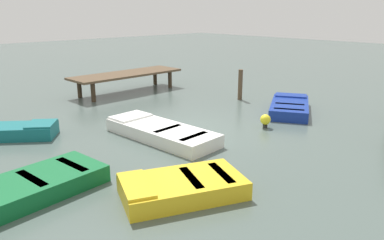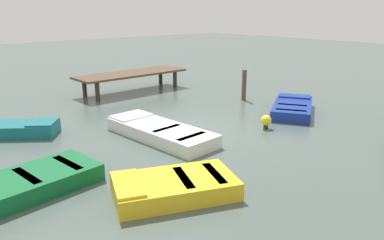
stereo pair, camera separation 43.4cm
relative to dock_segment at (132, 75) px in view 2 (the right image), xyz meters
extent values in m
plane|color=#4C5B56|center=(-1.85, -6.58, -0.84)|extent=(80.00, 80.00, 0.00)
cube|color=brown|center=(0.00, 0.00, 0.06)|extent=(5.62, 1.85, 0.10)
cylinder|color=#3C2E20|center=(2.22, 0.65, -0.42)|extent=(0.20, 0.20, 0.85)
cylinder|color=#3C2E20|center=(2.25, -0.57, -0.42)|extent=(0.20, 0.20, 0.85)
cylinder|color=#3C2E20|center=(-2.25, 0.57, -0.42)|extent=(0.20, 0.20, 0.85)
cylinder|color=#3C2E20|center=(-2.22, -0.65, -0.42)|extent=(0.20, 0.20, 0.85)
cube|color=navy|center=(2.51, -7.58, -0.64)|extent=(3.32, 2.75, 0.40)
cube|color=silver|center=(2.51, -7.58, -0.50)|extent=(2.77, 2.25, 0.04)
cube|color=navy|center=(3.53, -6.98, -0.41)|extent=(1.21, 1.42, 0.06)
cube|color=#A4A49F|center=(2.32, -7.69, -0.46)|extent=(0.73, 1.04, 0.04)
cube|color=#A4A49F|center=(1.60, -8.12, -0.46)|extent=(0.73, 1.04, 0.04)
cube|color=silver|center=(-3.14, -6.54, -0.64)|extent=(1.65, 4.01, 0.40)
cube|color=#334772|center=(-3.14, -6.54, -0.50)|extent=(1.31, 3.40, 0.04)
cube|color=silver|center=(-3.24, -5.02, -0.41)|extent=(1.31, 0.94, 0.06)
cube|color=navy|center=(-3.12, -6.84, -0.46)|extent=(1.09, 0.27, 0.04)
cube|color=navy|center=(-3.04, -7.91, -0.46)|extent=(1.09, 0.27, 0.04)
cube|color=#14666B|center=(-5.80, -3.80, -0.41)|extent=(1.21, 1.24, 0.06)
cube|color=gold|center=(-5.17, -9.80, -0.64)|extent=(2.98, 2.37, 0.40)
cube|color=#4C3319|center=(-5.17, -9.80, -0.50)|extent=(2.49, 1.92, 0.04)
cube|color=gold|center=(-6.11, -9.40, -0.41)|extent=(1.05, 1.44, 0.06)
cube|color=#42301E|center=(-4.99, -9.88, -0.46)|extent=(0.63, 1.13, 0.04)
cube|color=#42301E|center=(-4.33, -10.16, -0.46)|extent=(0.63, 1.13, 0.04)
cube|color=#0F602D|center=(-7.80, -7.56, -0.64)|extent=(3.72, 1.84, 0.40)
cube|color=orange|center=(-7.80, -7.56, -0.50)|extent=(3.15, 1.46, 0.04)
cube|color=#B06E1E|center=(-7.53, -7.53, -0.46)|extent=(0.32, 1.16, 0.04)
cube|color=#B06E1E|center=(-6.55, -7.43, -0.46)|extent=(0.32, 1.16, 0.04)
cylinder|color=brown|center=(2.79, -4.82, -0.16)|extent=(0.20, 0.20, 1.36)
cylinder|color=#262626|center=(0.13, -8.14, -0.78)|extent=(0.16, 0.16, 0.12)
sphere|color=yellow|center=(0.13, -8.14, -0.54)|extent=(0.36, 0.36, 0.36)
camera|label=1|loc=(-10.06, -15.27, 3.05)|focal=34.84mm
camera|label=2|loc=(-9.74, -15.56, 3.05)|focal=34.84mm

